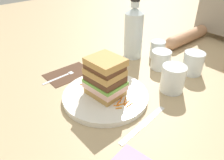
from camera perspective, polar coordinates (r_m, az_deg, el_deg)
name	(u,v)px	position (r m, az deg, el deg)	size (l,w,h in m)	color
ground_plane	(109,100)	(0.71, -0.81, -5.36)	(3.00, 3.00, 0.00)	tan
main_plate	(105,96)	(0.71, -1.82, -4.15)	(0.28, 0.28, 0.02)	white
sandwich	(105,77)	(0.67, -1.84, 0.75)	(0.12, 0.10, 0.13)	tan
carrot_shred_0	(85,82)	(0.77, -6.93, -0.58)	(0.00, 0.00, 0.02)	orange
carrot_shred_1	(89,85)	(0.75, -6.13, -1.25)	(0.00, 0.00, 0.03)	orange
carrot_shred_2	(90,83)	(0.76, -5.80, -0.66)	(0.00, 0.00, 0.02)	orange
carrot_shred_3	(91,86)	(0.74, -5.59, -1.60)	(0.00, 0.00, 0.03)	orange
carrot_shred_4	(94,84)	(0.75, -4.65, -1.11)	(0.00, 0.00, 0.03)	orange
carrot_shred_5	(90,84)	(0.76, -5.63, -0.95)	(0.00, 0.00, 0.03)	orange
carrot_shred_6	(88,87)	(0.74, -6.40, -1.77)	(0.00, 0.00, 0.02)	orange
carrot_shred_7	(84,84)	(0.76, -7.25, -1.09)	(0.00, 0.00, 0.03)	orange
carrot_shred_8	(84,82)	(0.77, -7.21, -0.54)	(0.00, 0.00, 0.02)	orange
carrot_shred_9	(118,104)	(0.67, 1.54, -6.18)	(0.00, 0.00, 0.02)	orange
carrot_shred_10	(121,100)	(0.68, 2.34, -5.13)	(0.00, 0.00, 0.02)	orange
carrot_shred_11	(116,106)	(0.66, 1.18, -6.69)	(0.00, 0.00, 0.02)	orange
carrot_shred_12	(120,105)	(0.66, 2.23, -6.53)	(0.00, 0.00, 0.02)	orange
carrot_shred_13	(125,100)	(0.68, 3.46, -5.21)	(0.00, 0.00, 0.03)	orange
carrot_shred_14	(130,105)	(0.66, 4.66, -6.44)	(0.00, 0.00, 0.03)	orange
carrot_shred_15	(126,103)	(0.67, 3.79, -6.04)	(0.00, 0.00, 0.03)	orange
carrot_shred_16	(119,108)	(0.65, 1.80, -7.33)	(0.00, 0.00, 0.02)	orange
carrot_shred_17	(121,104)	(0.66, 2.39, -6.35)	(0.00, 0.00, 0.03)	orange
carrot_shred_18	(128,102)	(0.67, 4.11, -5.71)	(0.00, 0.00, 0.03)	orange
napkin_dark	(68,74)	(0.86, -11.27, 1.63)	(0.11, 0.17, 0.00)	#4C3323
fork	(63,75)	(0.85, -12.55, 1.27)	(0.02, 0.17, 0.00)	silver
knife	(142,125)	(0.63, 7.86, -11.56)	(0.04, 0.20, 0.00)	silver
juice_glass	(173,80)	(0.76, 15.53, 0.12)	(0.08, 0.08, 0.09)	white
water_bottle	(134,32)	(0.94, 5.64, 12.28)	(0.08, 0.08, 0.25)	silver
empty_tumbler_0	(161,60)	(0.89, 12.62, 5.21)	(0.08, 0.08, 0.07)	silver
empty_tumbler_1	(157,49)	(0.98, 11.76, 7.83)	(0.06, 0.06, 0.07)	silver
empty_tumbler_2	(193,63)	(0.89, 20.38, 4.19)	(0.08, 0.08, 0.09)	silver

